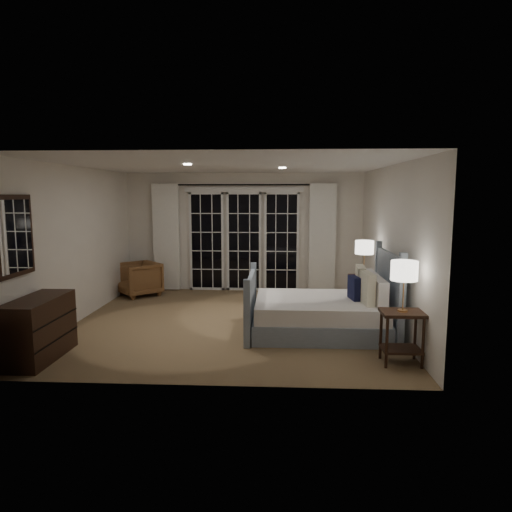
{
  "coord_description": "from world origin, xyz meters",
  "views": [
    {
      "loc": [
        0.77,
        -7.16,
        2.05
      ],
      "look_at": [
        0.38,
        0.22,
        1.05
      ],
      "focal_mm": 32.0,
      "sensor_mm": 36.0,
      "label": 1
    }
  ],
  "objects_px": {
    "nightstand_right": "(363,288)",
    "lamp_left": "(404,271)",
    "armchair": "(139,279)",
    "bed": "(323,312)",
    "dresser": "(39,329)",
    "nightstand_left": "(402,329)",
    "lamp_right": "(364,248)"
  },
  "relations": [
    {
      "from": "nightstand_left",
      "to": "dresser",
      "type": "bearing_deg",
      "value": -179.03
    },
    {
      "from": "nightstand_left",
      "to": "armchair",
      "type": "height_order",
      "value": "armchair"
    },
    {
      "from": "bed",
      "to": "dresser",
      "type": "relative_size",
      "value": 1.9
    },
    {
      "from": "lamp_right",
      "to": "lamp_left",
      "type": "bearing_deg",
      "value": -89.61
    },
    {
      "from": "bed",
      "to": "armchair",
      "type": "distance_m",
      "value": 4.22
    },
    {
      "from": "dresser",
      "to": "lamp_left",
      "type": "bearing_deg",
      "value": 0.97
    },
    {
      "from": "nightstand_right",
      "to": "nightstand_left",
      "type": "bearing_deg",
      "value": -89.61
    },
    {
      "from": "nightstand_right",
      "to": "armchair",
      "type": "bearing_deg",
      "value": 166.46
    },
    {
      "from": "dresser",
      "to": "bed",
      "type": "bearing_deg",
      "value": 19.66
    },
    {
      "from": "bed",
      "to": "armchair",
      "type": "bearing_deg",
      "value": 146.59
    },
    {
      "from": "lamp_right",
      "to": "armchair",
      "type": "height_order",
      "value": "lamp_right"
    },
    {
      "from": "bed",
      "to": "dresser",
      "type": "bearing_deg",
      "value": -160.34
    },
    {
      "from": "nightstand_right",
      "to": "lamp_right",
      "type": "bearing_deg",
      "value": 14.04
    },
    {
      "from": "lamp_left",
      "to": "armchair",
      "type": "height_order",
      "value": "lamp_left"
    },
    {
      "from": "lamp_left",
      "to": "lamp_right",
      "type": "height_order",
      "value": "lamp_left"
    },
    {
      "from": "nightstand_right",
      "to": "lamp_left",
      "type": "height_order",
      "value": "lamp_left"
    },
    {
      "from": "dresser",
      "to": "nightstand_left",
      "type": "bearing_deg",
      "value": 0.97
    },
    {
      "from": "nightstand_left",
      "to": "dresser",
      "type": "relative_size",
      "value": 0.59
    },
    {
      "from": "bed",
      "to": "nightstand_right",
      "type": "bearing_deg",
      "value": 57.49
    },
    {
      "from": "lamp_right",
      "to": "nightstand_left",
      "type": "bearing_deg",
      "value": -89.61
    },
    {
      "from": "lamp_right",
      "to": "bed",
      "type": "bearing_deg",
      "value": -122.51
    },
    {
      "from": "nightstand_left",
      "to": "nightstand_right",
      "type": "distance_m",
      "value": 2.51
    },
    {
      "from": "armchair",
      "to": "lamp_right",
      "type": "bearing_deg",
      "value": 34.09
    },
    {
      "from": "nightstand_right",
      "to": "armchair",
      "type": "height_order",
      "value": "armchair"
    },
    {
      "from": "nightstand_right",
      "to": "dresser",
      "type": "distance_m",
      "value": 5.16
    },
    {
      "from": "nightstand_right",
      "to": "dresser",
      "type": "relative_size",
      "value": 0.58
    },
    {
      "from": "bed",
      "to": "dresser",
      "type": "distance_m",
      "value": 3.88
    },
    {
      "from": "nightstand_right",
      "to": "bed",
      "type": "bearing_deg",
      "value": -122.51
    },
    {
      "from": "bed",
      "to": "nightstand_right",
      "type": "height_order",
      "value": "bed"
    },
    {
      "from": "lamp_right",
      "to": "armchair",
      "type": "xyz_separation_m",
      "value": [
        -4.33,
        1.04,
        -0.79
      ]
    },
    {
      "from": "nightstand_right",
      "to": "dresser",
      "type": "bearing_deg",
      "value": -149.95
    },
    {
      "from": "lamp_right",
      "to": "nightstand_right",
      "type": "bearing_deg",
      "value": -165.96
    }
  ]
}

